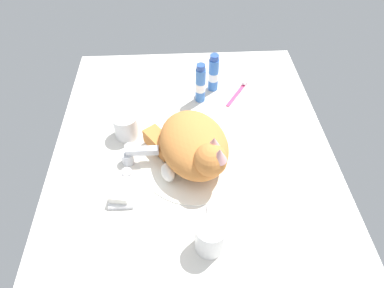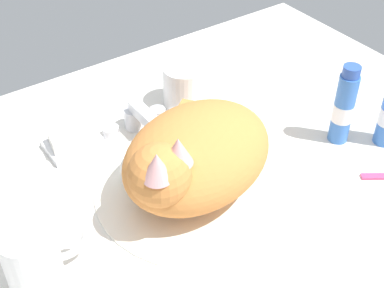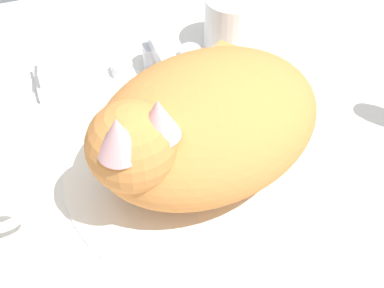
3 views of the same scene
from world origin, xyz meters
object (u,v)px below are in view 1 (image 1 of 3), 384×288
at_px(faucet, 133,156).
at_px(mouthwash_bottle, 214,74).
at_px(cat, 194,146).
at_px(toothbrush, 238,92).
at_px(soap_bar, 121,190).
at_px(rinse_cup, 126,126).
at_px(coffee_mug, 210,236).
at_px(toothpaste_bottle, 200,84).

bearing_deg(faucet, mouthwash_bottle, -38.87).
relative_size(faucet, mouthwash_bottle, 0.88).
xyz_separation_m(faucet, cat, (-0.01, -0.17, 0.04)).
distance_m(faucet, toothbrush, 0.45).
distance_m(faucet, soap_bar, 0.11).
height_order(faucet, rinse_cup, rinse_cup).
xyz_separation_m(coffee_mug, soap_bar, (0.15, 0.22, -0.02)).
relative_size(faucet, toothpaste_bottle, 0.85).
xyz_separation_m(mouthwash_bottle, toothbrush, (-0.03, -0.09, -0.06)).
distance_m(faucet, coffee_mug, 0.33).
height_order(faucet, toothbrush, faucet).
distance_m(coffee_mug, toothbrush, 0.58).
bearing_deg(mouthwash_bottle, toothbrush, -108.91).
xyz_separation_m(faucet, coffee_mug, (-0.26, -0.20, 0.02)).
xyz_separation_m(cat, rinse_cup, (0.12, 0.20, -0.03)).
height_order(cat, mouthwash_bottle, cat).
distance_m(cat, toothbrush, 0.35).
xyz_separation_m(cat, coffee_mug, (-0.25, -0.02, -0.03)).
height_order(cat, coffee_mug, cat).
relative_size(toothpaste_bottle, toothbrush, 1.09).
bearing_deg(faucet, rinse_cup, 12.74).
xyz_separation_m(coffee_mug, toothpaste_bottle, (0.53, -0.01, 0.02)).
bearing_deg(cat, toothbrush, -29.63).
distance_m(faucet, mouthwash_bottle, 0.42).
relative_size(faucet, rinse_cup, 1.61).
relative_size(coffee_mug, rinse_cup, 1.49).
bearing_deg(cat, toothpaste_bottle, -7.61).
bearing_deg(coffee_mug, rinse_cup, 30.74).
xyz_separation_m(rinse_cup, mouthwash_bottle, (0.21, -0.28, 0.03)).
bearing_deg(cat, coffee_mug, -174.92).
xyz_separation_m(coffee_mug, rinse_cup, (0.37, 0.22, -0.01)).
height_order(cat, toothpaste_bottle, cat).
distance_m(cat, soap_bar, 0.23).
height_order(cat, toothbrush, cat).
relative_size(rinse_cup, soap_bar, 1.03).
distance_m(rinse_cup, toothpaste_bottle, 0.28).
height_order(soap_bar, mouthwash_bottle, mouthwash_bottle).
bearing_deg(soap_bar, rinse_cup, 0.76).
xyz_separation_m(toothpaste_bottle, mouthwash_bottle, (0.06, -0.05, -0.00)).
height_order(rinse_cup, soap_bar, rinse_cup).
bearing_deg(mouthwash_bottle, rinse_cup, 126.69).
relative_size(cat, mouthwash_bottle, 2.08).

